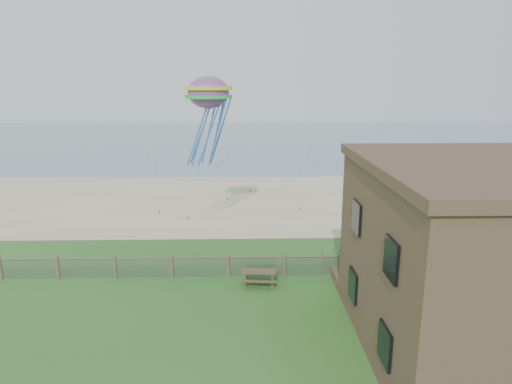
# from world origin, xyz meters

# --- Properties ---
(ground) EXTENTS (160.00, 160.00, 0.00)m
(ground) POSITION_xyz_m (0.00, 0.00, 0.00)
(ground) COLOR #285B1F
(ground) RESTS_ON ground
(sand_beach) EXTENTS (72.00, 20.00, 0.02)m
(sand_beach) POSITION_xyz_m (0.00, 22.00, 0.00)
(sand_beach) COLOR tan
(sand_beach) RESTS_ON ground
(ocean) EXTENTS (160.00, 68.00, 0.02)m
(ocean) POSITION_xyz_m (0.00, 66.00, 0.00)
(ocean) COLOR slate
(ocean) RESTS_ON ground
(chainlink_fence) EXTENTS (36.20, 0.20, 1.25)m
(chainlink_fence) POSITION_xyz_m (0.00, 6.00, 0.55)
(chainlink_fence) COLOR #4C3D2B
(chainlink_fence) RESTS_ON ground
(motel_deck) EXTENTS (15.00, 2.00, 0.50)m
(motel_deck) POSITION_xyz_m (13.00, 5.00, 0.25)
(motel_deck) COLOR brown
(motel_deck) RESTS_ON ground
(picnic_table) EXTENTS (1.89, 1.50, 0.75)m
(picnic_table) POSITION_xyz_m (1.61, 5.00, 0.37)
(picnic_table) COLOR brown
(picnic_table) RESTS_ON ground
(octopus_kite) EXTENTS (3.23, 2.39, 6.35)m
(octopus_kite) POSITION_xyz_m (-1.42, 13.48, 7.84)
(octopus_kite) COLOR red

